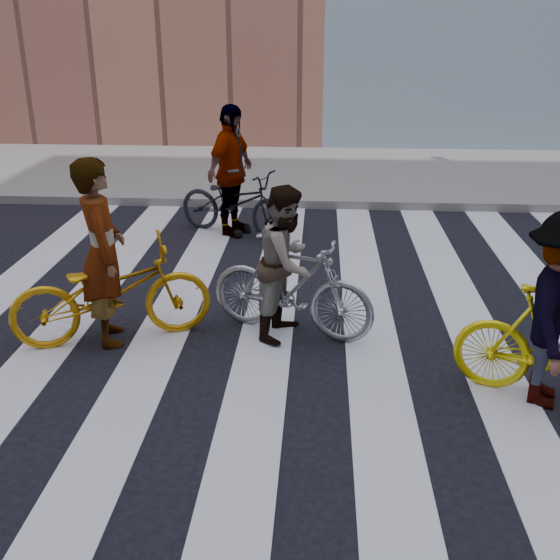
# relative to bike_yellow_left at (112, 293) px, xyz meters

# --- Properties ---
(ground) EXTENTS (100.00, 100.00, 0.00)m
(ground) POSITION_rel_bike_yellow_left_xyz_m (2.11, 0.08, -0.53)
(ground) COLOR black
(ground) RESTS_ON ground
(sidewalk_far) EXTENTS (100.00, 5.00, 0.15)m
(sidewalk_far) POSITION_rel_bike_yellow_left_xyz_m (2.11, 7.58, -0.45)
(sidewalk_far) COLOR slate
(sidewalk_far) RESTS_ON ground
(zebra_crosswalk) EXTENTS (8.25, 10.00, 0.01)m
(zebra_crosswalk) POSITION_rel_bike_yellow_left_xyz_m (2.11, 0.08, -0.52)
(zebra_crosswalk) COLOR silver
(zebra_crosswalk) RESTS_ON ground
(bike_yellow_left) EXTENTS (2.12, 1.35, 1.05)m
(bike_yellow_left) POSITION_rel_bike_yellow_left_xyz_m (0.00, 0.00, 0.00)
(bike_yellow_left) COLOR orange
(bike_yellow_left) RESTS_ON ground
(bike_silver_mid) EXTENTS (1.85, 1.06, 1.07)m
(bike_silver_mid) POSITION_rel_bike_yellow_left_xyz_m (1.82, 0.26, 0.01)
(bike_silver_mid) COLOR #979BA0
(bike_silver_mid) RESTS_ON ground
(bike_yellow_right) EXTENTS (1.79, 1.06, 1.04)m
(bike_yellow_right) POSITION_rel_bike_yellow_left_xyz_m (4.14, -0.91, -0.01)
(bike_yellow_right) COLOR yellow
(bike_yellow_right) RESTS_ON ground
(bike_dark_rear) EXTENTS (2.00, 1.34, 0.99)m
(bike_dark_rear) POSITION_rel_bike_yellow_left_xyz_m (0.80, 3.62, -0.03)
(bike_dark_rear) COLOR black
(bike_dark_rear) RESTS_ON ground
(rider_left) EXTENTS (0.67, 0.81, 1.91)m
(rider_left) POSITION_rel_bike_yellow_left_xyz_m (-0.05, 0.00, 0.43)
(rider_left) COLOR slate
(rider_left) RESTS_ON ground
(rider_mid) EXTENTS (0.83, 0.93, 1.60)m
(rider_mid) POSITION_rel_bike_yellow_left_xyz_m (1.77, 0.26, 0.27)
(rider_mid) COLOR slate
(rider_mid) RESTS_ON ground
(rider_right) EXTENTS (0.98, 1.26, 1.71)m
(rider_right) POSITION_rel_bike_yellow_left_xyz_m (4.09, -0.91, 0.33)
(rider_right) COLOR slate
(rider_right) RESTS_ON ground
(rider_rear) EXTENTS (0.89, 1.24, 1.96)m
(rider_rear) POSITION_rel_bike_yellow_left_xyz_m (0.75, 3.62, 0.45)
(rider_rear) COLOR slate
(rider_rear) RESTS_ON ground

